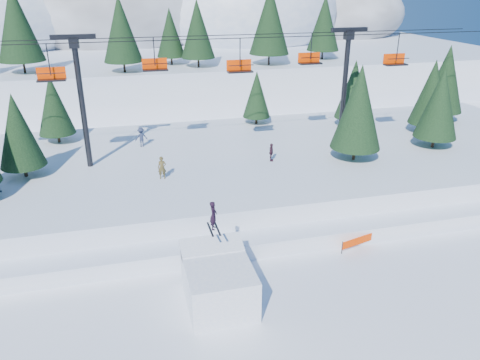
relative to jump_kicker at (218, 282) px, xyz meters
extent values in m
plane|color=white|center=(1.85, -1.51, -1.30)|extent=(160.00, 160.00, 0.00)
cube|color=white|center=(1.85, 16.49, -0.05)|extent=(70.00, 22.00, 2.50)
cube|color=white|center=(1.85, 6.49, -0.75)|extent=(70.00, 6.00, 1.10)
cube|color=white|center=(1.85, 66.49, 1.70)|extent=(110.00, 60.00, 6.00)
ellipsoid|color=white|center=(19.85, 68.49, 10.12)|extent=(34.00, 30.60, 19.72)
ellipsoid|color=#605B59|center=(39.85, 74.49, 8.82)|extent=(30.00, 27.00, 15.00)
cylinder|color=black|center=(-3.49, 39.12, 5.32)|extent=(0.26, 0.26, 1.26)
cone|color=#1F3F1D|center=(-3.49, 39.12, 9.81)|extent=(4.67, 4.67, 7.72)
cylinder|color=black|center=(5.97, 40.63, 5.28)|extent=(0.26, 0.26, 1.17)
cone|color=#1F3F1D|center=(5.97, 40.63, 9.47)|extent=(4.35, 4.35, 7.20)
cylinder|color=black|center=(15.40, 40.08, 5.41)|extent=(0.26, 0.26, 1.42)
cone|color=#1F3F1D|center=(15.40, 40.08, 10.47)|extent=(5.27, 5.27, 8.72)
cylinder|color=black|center=(-15.31, 41.49, 5.41)|extent=(0.26, 0.26, 1.43)
cone|color=#1F3F1D|center=(-15.31, 41.49, 10.53)|extent=(5.32, 5.32, 8.80)
cylinder|color=black|center=(24.31, 42.88, 5.31)|extent=(0.26, 0.26, 1.22)
cone|color=#1F3F1D|center=(24.31, 42.88, 9.67)|extent=(4.54, 4.54, 7.51)
cylinder|color=black|center=(2.80, 43.45, 5.20)|extent=(0.26, 0.26, 1.01)
cone|color=#1F3F1D|center=(2.80, 43.45, 8.82)|extent=(3.76, 3.76, 6.22)
cube|color=white|center=(0.00, -0.13, -0.11)|extent=(3.53, 4.36, 2.39)
cube|color=white|center=(0.00, 1.74, 1.14)|extent=(3.53, 1.53, 0.85)
imported|color=black|center=(0.10, 1.47, 3.29)|extent=(0.56, 0.69, 1.64)
cube|color=black|center=(-0.10, 1.47, 2.45)|extent=(0.11, 1.65, 0.03)
cube|color=black|center=(0.30, 1.47, 2.45)|extent=(0.11, 1.65, 0.03)
cylinder|color=black|center=(-7.15, 16.49, 6.20)|extent=(0.44, 0.44, 10.00)
cube|color=black|center=(-7.15, 16.49, 11.30)|extent=(3.20, 0.35, 0.35)
cube|color=black|center=(-7.15, 16.49, 10.85)|extent=(0.70, 0.70, 0.70)
cylinder|color=black|center=(14.85, 16.49, 6.20)|extent=(0.44, 0.44, 10.00)
cube|color=black|center=(14.85, 16.49, 11.30)|extent=(3.20, 0.35, 0.35)
cube|color=black|center=(14.85, 16.49, 10.85)|extent=(0.70, 0.70, 0.70)
cylinder|color=black|center=(3.85, 15.29, 11.00)|extent=(46.00, 0.06, 0.06)
cylinder|color=black|center=(3.85, 17.69, 11.00)|extent=(46.00, 0.06, 0.06)
cylinder|color=black|center=(-8.92, 15.29, 9.90)|extent=(0.08, 0.08, 2.20)
cube|color=black|center=(-8.92, 15.29, 8.45)|extent=(2.00, 0.75, 0.12)
cube|color=#FF3B00|center=(-8.92, 15.67, 8.90)|extent=(2.00, 0.10, 0.85)
cylinder|color=black|center=(-8.92, 14.94, 9.00)|extent=(2.00, 0.06, 0.06)
cylinder|color=black|center=(-1.30, 17.69, 9.90)|extent=(0.08, 0.08, 2.20)
cube|color=black|center=(-1.30, 17.69, 8.45)|extent=(2.00, 0.75, 0.12)
cube|color=#FF3B00|center=(-1.30, 18.07, 8.90)|extent=(2.00, 0.10, 0.85)
cylinder|color=black|center=(-1.30, 17.34, 9.00)|extent=(2.00, 0.06, 0.06)
cylinder|color=black|center=(5.11, 15.29, 9.90)|extent=(0.08, 0.08, 2.20)
cube|color=black|center=(5.11, 15.29, 8.45)|extent=(2.00, 0.75, 0.12)
cube|color=#FF3B00|center=(5.11, 15.67, 8.90)|extent=(2.00, 0.10, 0.85)
cylinder|color=black|center=(5.11, 14.94, 9.00)|extent=(2.00, 0.06, 0.06)
cylinder|color=black|center=(12.02, 17.69, 9.90)|extent=(0.08, 0.08, 2.20)
cube|color=black|center=(12.02, 17.69, 8.45)|extent=(2.00, 0.75, 0.12)
cube|color=#FF3B00|center=(12.02, 18.07, 8.90)|extent=(2.00, 0.10, 0.85)
cylinder|color=black|center=(12.02, 17.34, 9.00)|extent=(2.00, 0.06, 0.06)
cylinder|color=black|center=(18.87, 15.29, 9.90)|extent=(0.08, 0.08, 2.20)
cube|color=black|center=(18.87, 15.29, 8.45)|extent=(2.00, 0.75, 0.12)
cube|color=#FF3B00|center=(18.87, 15.67, 8.90)|extent=(2.00, 0.10, 0.85)
cylinder|color=black|center=(18.87, 14.94, 9.00)|extent=(2.00, 0.06, 0.06)
cylinder|color=black|center=(22.65, 13.69, 1.69)|extent=(0.26, 0.26, 1.00)
cone|color=#1F3F1D|center=(22.65, 13.69, 5.25)|extent=(3.70, 3.70, 6.12)
cylinder|color=black|center=(24.69, 17.72, 1.70)|extent=(0.26, 0.26, 1.00)
cone|color=#1F3F1D|center=(24.69, 17.72, 5.26)|extent=(3.71, 3.71, 6.14)
cylinder|color=black|center=(28.62, 21.08, 1.75)|extent=(0.26, 0.26, 1.11)
cone|color=#1F3F1D|center=(28.62, 21.08, 5.73)|extent=(4.14, 4.14, 6.84)
cylinder|color=black|center=(18.53, 21.65, 1.67)|extent=(0.26, 0.26, 0.94)
cone|color=#1F3F1D|center=(18.53, 21.65, 5.04)|extent=(3.51, 3.51, 5.80)
cylinder|color=black|center=(-10.19, 23.50, 1.64)|extent=(0.26, 0.26, 0.88)
cone|color=#1F3F1D|center=(-10.19, 23.50, 4.77)|extent=(3.26, 3.26, 5.39)
cylinder|color=black|center=(9.33, 24.93, 1.58)|extent=(0.26, 0.26, 0.77)
cone|color=#1F3F1D|center=(9.33, 24.93, 4.32)|extent=(2.85, 2.85, 4.72)
cylinder|color=black|center=(-11.84, 15.42, 1.65)|extent=(0.26, 0.26, 0.91)
cone|color=#1F3F1D|center=(-11.84, 15.42, 4.88)|extent=(3.36, 3.36, 5.56)
cylinder|color=black|center=(14.26, 12.55, 1.75)|extent=(0.26, 0.26, 1.11)
cone|color=#1F3F1D|center=(14.26, 12.55, 5.70)|extent=(4.11, 4.11, 6.80)
imported|color=#262F49|center=(-2.79, 20.41, 2.07)|extent=(1.25, 0.89, 1.74)
imported|color=#3C1E2A|center=(7.44, 13.93, 1.96)|extent=(0.66, 0.97, 1.53)
imported|color=#213B2C|center=(18.74, 19.29, 1.96)|extent=(0.69, 0.86, 1.53)
imported|color=brown|center=(-1.70, 12.37, 2.07)|extent=(0.69, 0.50, 1.75)
cylinder|color=black|center=(8.77, 2.84, -0.85)|extent=(0.06, 0.06, 0.90)
cylinder|color=black|center=(11.47, 3.58, -0.85)|extent=(0.06, 0.06, 0.90)
cube|color=#FF3B00|center=(10.12, 3.21, -0.75)|extent=(2.71, 0.78, 0.55)
cylinder|color=black|center=(11.82, 4.45, -0.85)|extent=(0.06, 0.06, 0.90)
cylinder|color=black|center=(14.61, 4.16, -0.85)|extent=(0.06, 0.06, 0.90)
cube|color=#FF3B00|center=(13.22, 4.30, -0.75)|extent=(2.79, 0.33, 0.55)
camera|label=1|loc=(-4.08, -20.82, 15.03)|focal=35.00mm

